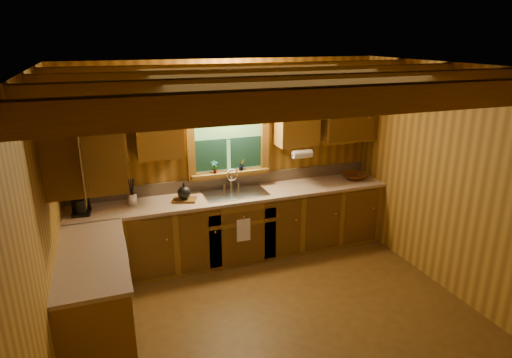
{
  "coord_description": "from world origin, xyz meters",
  "views": [
    {
      "loc": [
        -1.57,
        -3.53,
        2.87
      ],
      "look_at": [
        0.0,
        0.8,
        1.35
      ],
      "focal_mm": 30.51,
      "sensor_mm": 36.0,
      "label": 1
    }
  ],
  "objects_px": {
    "cutting_board": "(184,200)",
    "wicker_basket": "(354,176)",
    "sink": "(235,197)",
    "coffee_maker": "(80,199)"
  },
  "relations": [
    {
      "from": "coffee_maker",
      "to": "wicker_basket",
      "type": "height_order",
      "value": "coffee_maker"
    },
    {
      "from": "cutting_board",
      "to": "wicker_basket",
      "type": "xyz_separation_m",
      "value": [
        2.47,
        0.03,
        0.03
      ]
    },
    {
      "from": "sink",
      "to": "coffee_maker",
      "type": "distance_m",
      "value": 1.9
    },
    {
      "from": "sink",
      "to": "cutting_board",
      "type": "distance_m",
      "value": 0.68
    },
    {
      "from": "coffee_maker",
      "to": "cutting_board",
      "type": "height_order",
      "value": "coffee_maker"
    },
    {
      "from": "sink",
      "to": "coffee_maker",
      "type": "xyz_separation_m",
      "value": [
        -1.88,
        -0.01,
        0.22
      ]
    },
    {
      "from": "sink",
      "to": "cutting_board",
      "type": "bearing_deg",
      "value": -177.07
    },
    {
      "from": "wicker_basket",
      "to": "cutting_board",
      "type": "bearing_deg",
      "value": -179.35
    },
    {
      "from": "sink",
      "to": "wicker_basket",
      "type": "relative_size",
      "value": 2.32
    },
    {
      "from": "coffee_maker",
      "to": "wicker_basket",
      "type": "distance_m",
      "value": 3.68
    }
  ]
}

